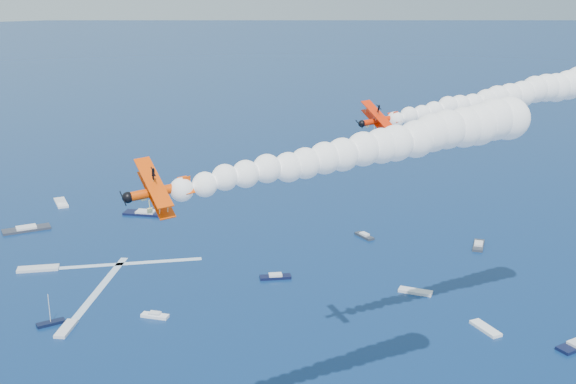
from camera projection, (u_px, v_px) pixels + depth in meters
name	position (u px, v px, depth m)	size (l,w,h in m)	color
biplane_lead	(379.00, 121.00, 118.22)	(7.09, 7.95, 4.79)	#F32705
biplane_trail	(158.00, 191.00, 82.77)	(7.90, 8.86, 5.34)	#F54505
smoke_trail_lead	(510.00, 96.00, 128.29)	(52.80, 6.22, 9.96)	white
smoke_trail_trail	(362.00, 149.00, 93.14)	(52.80, 6.40, 9.96)	white
spectator_boats	(126.00, 268.00, 198.39)	(194.00, 158.05, 0.70)	silver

